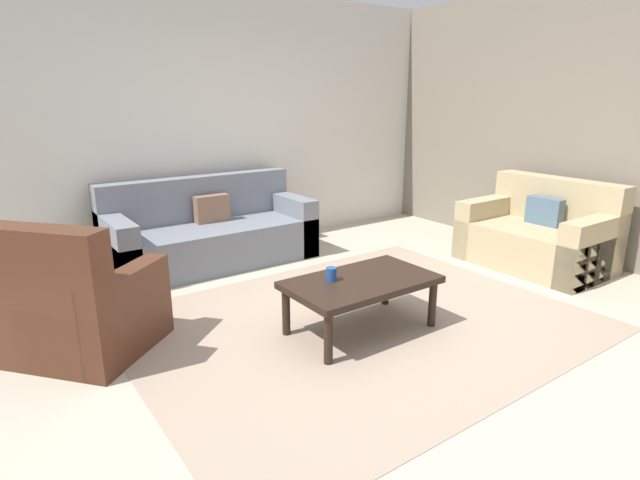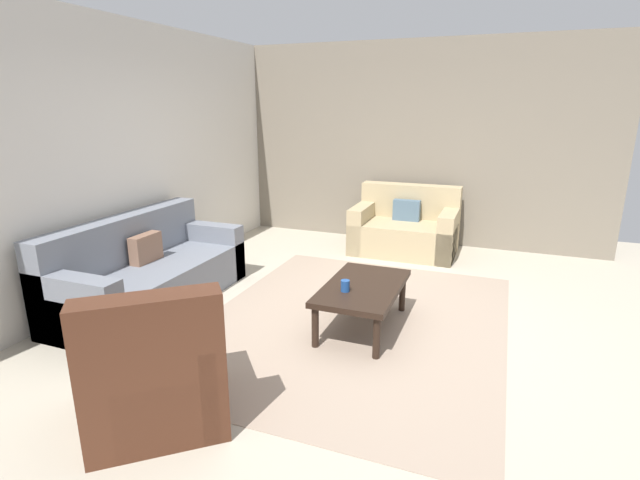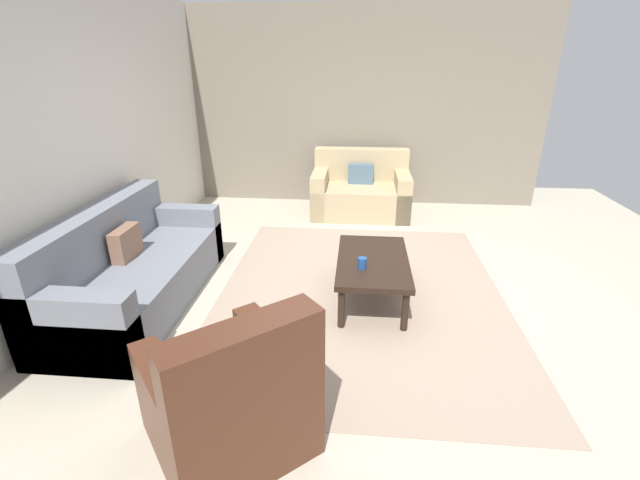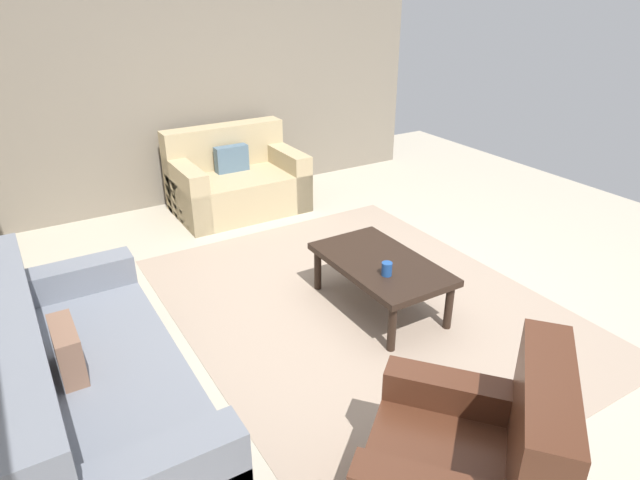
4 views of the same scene
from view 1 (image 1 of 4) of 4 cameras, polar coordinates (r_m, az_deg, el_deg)
The scene contains 9 objects.
ground_plane at distance 4.01m, azimuth 4.37°, elevation -9.24°, with size 8.00×8.00×0.00m, color #B2A893.
rear_partition at distance 5.87m, azimuth -12.16°, elevation 12.66°, with size 6.00×0.12×2.80m, color silver.
stone_feature_panel at distance 6.03m, azimuth 27.67°, elevation 11.31°, with size 0.12×5.20×2.80m, color slate.
area_rug at distance 4.01m, azimuth 4.37°, elevation -9.19°, with size 3.37×2.67×0.01m, color gray.
couch_main at distance 5.47m, azimuth -12.39°, elevation 0.68°, with size 2.08×0.89×0.88m.
couch_loveseat at distance 5.71m, azimuth 23.46°, elevation 0.38°, with size 0.92×1.36×0.88m.
armchair_leather at distance 3.79m, azimuth -25.29°, elevation -7.35°, with size 1.13×1.13×0.95m.
coffee_table at distance 3.76m, azimuth 4.63°, elevation -5.09°, with size 1.10×0.64×0.41m.
cup at distance 3.68m, azimuth 1.29°, elevation -3.85°, with size 0.08×0.08×0.10m, color #1E478C.
Camera 1 is at (-2.35, -2.77, 1.71)m, focal length 28.59 mm.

